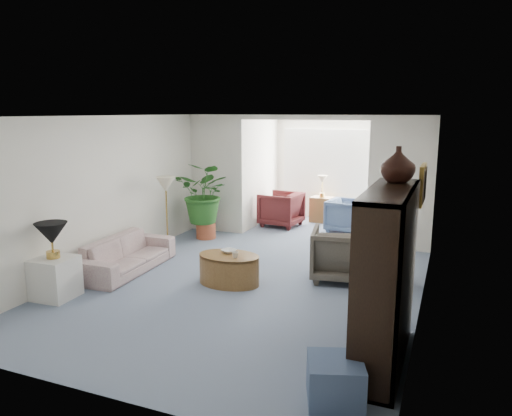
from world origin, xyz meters
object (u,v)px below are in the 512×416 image
at_px(cabinet_urn, 398,164).
at_px(plant_pot, 206,230).
at_px(framed_picture, 424,185).
at_px(sunroom_table, 322,209).
at_px(coffee_bowl, 229,251).
at_px(coffee_cup, 235,255).
at_px(side_table_dark, 389,261).
at_px(end_table, 55,278).
at_px(sunroom_chair_maroon, 281,209).
at_px(floor_lamp, 166,184).
at_px(table_lamp, 51,233).
at_px(sofa, 127,254).
at_px(entertainment_cabinet, 386,278).
at_px(coffee_table, 229,269).
at_px(sunroom_chair_blue, 347,216).
at_px(ottoman, 335,380).
at_px(wingback_chair, 341,254).

bearing_deg(cabinet_urn, plant_pot, 141.25).
height_order(framed_picture, sunroom_table, framed_picture).
relative_size(coffee_bowl, coffee_cup, 2.18).
bearing_deg(side_table_dark, end_table, -148.68).
bearing_deg(coffee_bowl, coffee_cup, -45.00).
xyz_separation_m(coffee_cup, side_table_dark, (2.06, 1.24, -0.20)).
distance_m(side_table_dark, sunroom_chair_maroon, 3.87).
bearing_deg(floor_lamp, side_table_dark, -1.04).
bearing_deg(table_lamp, plant_pot, 83.67).
bearing_deg(plant_pot, sofa, -95.11).
height_order(coffee_bowl, entertainment_cabinet, entertainment_cabinet).
distance_m(floor_lamp, coffee_table, 2.43).
bearing_deg(floor_lamp, sunroom_chair_maroon, 63.59).
xyz_separation_m(coffee_bowl, sunroom_chair_blue, (1.02, 3.77, -0.12)).
xyz_separation_m(cabinet_urn, sunroom_chair_blue, (-1.50, 4.88, -1.66)).
bearing_deg(coffee_table, table_lamp, -144.49).
relative_size(coffee_bowl, cabinet_urn, 0.56).
xyz_separation_m(framed_picture, floor_lamp, (-4.55, 1.44, -0.45)).
height_order(plant_pot, sunroom_table, sunroom_table).
distance_m(framed_picture, sofa, 4.73).
height_order(table_lamp, entertainment_cabinet, entertainment_cabinet).
bearing_deg(sofa, entertainment_cabinet, -111.27).
xyz_separation_m(coffee_cup, sunroom_table, (0.07, 4.72, -0.20)).
xyz_separation_m(sofa, entertainment_cabinet, (4.28, -1.43, 0.64)).
bearing_deg(plant_pot, sunroom_chair_maroon, 56.50).
xyz_separation_m(entertainment_cabinet, ottoman, (-0.30, -0.88, -0.72)).
distance_m(sofa, sunroom_table, 5.11).
bearing_deg(ottoman, entertainment_cabinet, 71.36).
bearing_deg(table_lamp, cabinet_urn, 5.31).
bearing_deg(sunroom_table, coffee_table, -92.77).
distance_m(table_lamp, sunroom_table, 6.47).
relative_size(end_table, coffee_table, 0.61).
bearing_deg(sunroom_chair_blue, framed_picture, -150.52).
xyz_separation_m(wingback_chair, side_table_dark, (0.70, 0.30, -0.11)).
xyz_separation_m(coffee_table, coffee_bowl, (-0.05, 0.10, 0.25)).
xyz_separation_m(cabinet_urn, ottoman, (-0.30, -1.38, -1.82)).
height_order(framed_picture, coffee_bowl, framed_picture).
relative_size(sofa, side_table_dark, 3.23).
distance_m(plant_pot, sunroom_chair_blue, 3.04).
xyz_separation_m(entertainment_cabinet, cabinet_urn, (0.00, 0.50, 1.10)).
distance_m(coffee_cup, wingback_chair, 1.65).
bearing_deg(sofa, framed_picture, -94.66).
distance_m(end_table, wingback_chair, 4.18).
height_order(entertainment_cabinet, cabinet_urn, cabinet_urn).
bearing_deg(coffee_table, entertainment_cabinet, -31.40).
distance_m(coffee_bowl, side_table_dark, 2.49).
bearing_deg(side_table_dark, sunroom_chair_blue, 114.40).
bearing_deg(ottoman, sofa, 149.90).
bearing_deg(coffee_table, end_table, -144.49).
xyz_separation_m(ottoman, sunroom_table, (-1.96, 7.00, 0.10)).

